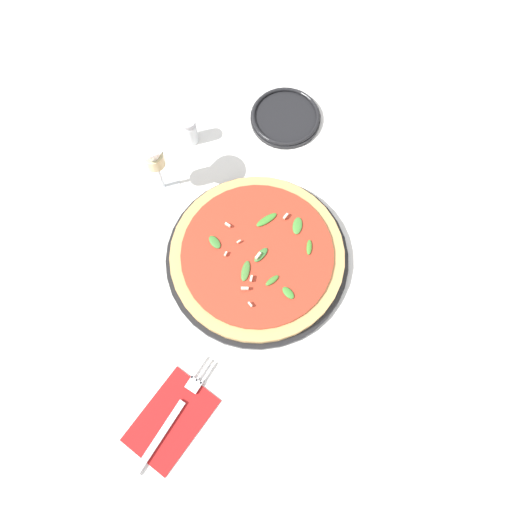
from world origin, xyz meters
TOP-DOWN VIEW (x-y plane):
  - ground_plane at (0.00, 0.00)m, footprint 6.00×6.00m
  - pizza_arugula_main at (-0.00, 0.02)m, footprint 0.36×0.36m
  - wine_glass at (0.04, 0.27)m, footprint 0.07×0.07m
  - napkin at (-0.33, -0.01)m, footprint 0.16×0.12m
  - fork at (-0.33, -0.01)m, footprint 0.23×0.02m
  - side_plate_white at (0.31, 0.13)m, footprint 0.15×0.15m
  - shaker_pepper at (0.16, 0.28)m, footprint 0.03×0.03m

SIDE VIEW (x-z plane):
  - ground_plane at x=0.00m, z-range 0.00..0.00m
  - napkin at x=-0.33m, z-range 0.00..0.01m
  - fork at x=-0.33m, z-range 0.01..0.01m
  - side_plate_white at x=0.31m, z-range 0.00..0.02m
  - pizza_arugula_main at x=0.00m, z-range -0.01..0.04m
  - shaker_pepper at x=0.16m, z-range 0.00..0.07m
  - wine_glass at x=0.04m, z-range 0.04..0.21m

